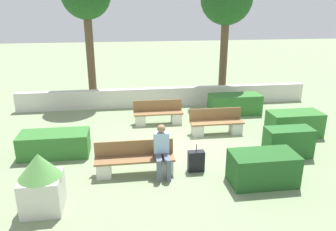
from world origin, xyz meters
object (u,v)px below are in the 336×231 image
(bench_front, at_px, (135,162))
(tree_center_left, at_px, (227,1))
(bench_right_side, at_px, (158,115))
(suitcase, at_px, (196,161))
(planter_corner_left, at_px, (41,181))
(bench_left_side, at_px, (217,125))
(person_seated_man, at_px, (162,148))

(bench_front, height_order, tree_center_left, tree_center_left)
(bench_front, distance_m, tree_center_left, 8.55)
(bench_right_side, distance_m, suitcase, 3.76)
(bench_front, xyz_separation_m, planter_corner_left, (-1.99, -1.30, 0.34))
(tree_center_left, bearing_deg, bench_right_side, -139.96)
(bench_left_side, distance_m, bench_right_side, 2.22)
(bench_right_side, xyz_separation_m, tree_center_left, (3.20, 2.69, 3.96))
(bench_right_side, xyz_separation_m, planter_corner_left, (-3.01, -4.92, 0.35))
(planter_corner_left, bearing_deg, suitcase, 18.64)
(bench_front, relative_size, bench_left_side, 1.14)
(bench_front, xyz_separation_m, suitcase, (1.58, -0.09, -0.05))
(suitcase, bearing_deg, planter_corner_left, -161.36)
(person_seated_man, bearing_deg, bench_left_side, 49.28)
(bench_front, bearing_deg, tree_center_left, 56.28)
(suitcase, bearing_deg, person_seated_man, -176.71)
(person_seated_man, distance_m, planter_corner_left, 2.91)
(person_seated_man, relative_size, planter_corner_left, 1.01)
(person_seated_man, height_order, planter_corner_left, person_seated_man)
(person_seated_man, xyz_separation_m, planter_corner_left, (-2.67, -1.15, -0.05))
(planter_corner_left, bearing_deg, tree_center_left, 50.81)
(planter_corner_left, xyz_separation_m, tree_center_left, (6.20, 7.61, 3.61))
(bench_front, bearing_deg, person_seated_man, -11.68)
(bench_right_side, xyz_separation_m, person_seated_man, (-0.33, -3.77, 0.40))
(bench_front, height_order, person_seated_man, person_seated_man)
(bench_front, xyz_separation_m, bench_right_side, (1.02, 3.62, -0.01))
(bench_right_side, bearing_deg, bench_left_side, -37.16)
(planter_corner_left, relative_size, tree_center_left, 0.24)
(bench_left_side, distance_m, tree_center_left, 5.76)
(bench_front, relative_size, person_seated_man, 1.54)
(bench_right_side, bearing_deg, person_seated_man, -97.51)
(person_seated_man, bearing_deg, bench_right_side, 84.98)
(planter_corner_left, bearing_deg, bench_right_side, 58.58)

